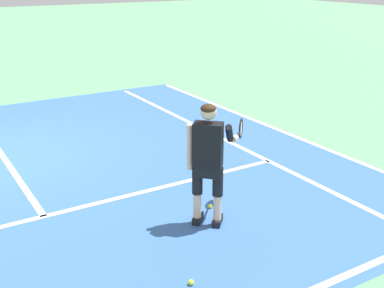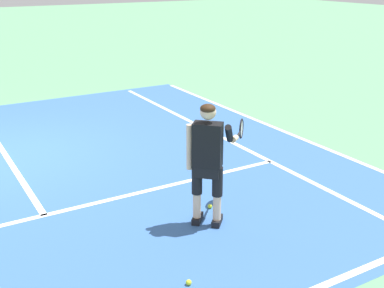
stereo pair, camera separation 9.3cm
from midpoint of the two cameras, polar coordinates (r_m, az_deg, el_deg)
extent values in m
plane|color=#609E70|center=(9.83, -21.28, -1.49)|extent=(80.00, 80.00, 0.00)
cube|color=#3866A8|center=(8.79, -19.87, -3.77)|extent=(10.98, 10.04, 0.00)
cube|color=white|center=(7.37, -17.19, -8.03)|extent=(8.23, 0.10, 0.01)
cube|color=white|center=(10.28, 2.99, 0.81)|extent=(0.10, 9.64, 0.01)
cube|color=white|center=(11.07, 8.89, 1.99)|extent=(0.10, 9.64, 0.01)
cube|color=black|center=(6.91, 0.28, -8.64)|extent=(0.27, 0.28, 0.09)
cube|color=black|center=(6.86, 2.60, -8.88)|extent=(0.27, 0.28, 0.09)
cylinder|color=beige|center=(6.77, 0.21, -7.12)|extent=(0.11, 0.11, 0.36)
cylinder|color=black|center=(6.61, 0.22, -4.14)|extent=(0.14, 0.14, 0.41)
cylinder|color=beige|center=(6.72, 2.56, -7.35)|extent=(0.11, 0.11, 0.36)
cylinder|color=black|center=(6.56, 2.61, -4.35)|extent=(0.14, 0.14, 0.41)
cube|color=black|center=(6.51, 1.42, -2.92)|extent=(0.38, 0.38, 0.20)
cube|color=black|center=(6.39, 1.45, -0.10)|extent=(0.43, 0.42, 0.60)
cylinder|color=beige|center=(6.46, -0.64, -0.36)|extent=(0.09, 0.09, 0.62)
cylinder|color=black|center=(6.38, 3.95, 1.25)|extent=(0.25, 0.25, 0.29)
cylinder|color=beige|center=(6.62, 4.55, 0.64)|extent=(0.26, 0.26, 0.14)
sphere|color=beige|center=(6.26, 1.50, 3.76)|extent=(0.21, 0.21, 0.21)
ellipsoid|color=#382314|center=(6.23, 1.47, 4.15)|extent=(0.28, 0.28, 0.12)
cylinder|color=#232326|center=(6.83, 4.95, 0.98)|extent=(0.16, 0.17, 0.03)
cylinder|color=black|center=(6.97, 5.12, 1.36)|extent=(0.09, 0.09, 0.02)
torus|color=black|center=(7.15, 5.33, 1.81)|extent=(0.22, 0.23, 0.30)
cylinder|color=silver|center=(7.15, 5.33, 1.81)|extent=(0.18, 0.18, 0.25)
sphere|color=#CCE02D|center=(7.27, 1.71, -7.23)|extent=(0.07, 0.07, 0.07)
sphere|color=#CCE02D|center=(5.67, -0.61, -15.79)|extent=(0.07, 0.07, 0.07)
camera|label=1|loc=(0.05, -90.39, -0.14)|focal=45.91mm
camera|label=2|loc=(0.05, 89.61, 0.14)|focal=45.91mm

